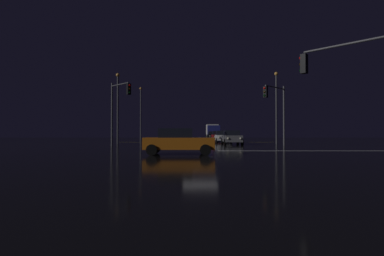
{
  "coord_description": "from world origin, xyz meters",
  "views": [
    {
      "loc": [
        -0.6,
        -21.75,
        1.31
      ],
      "look_at": [
        -0.59,
        11.96,
        1.84
      ],
      "focal_mm": 28.1,
      "sensor_mm": 36.0,
      "label": 1
    }
  ],
  "objects_px": {
    "streetlamp_left_near": "(118,103)",
    "sedan_white": "(222,137)",
    "sedan_black": "(213,135)",
    "box_truck": "(212,131)",
    "sedan_orange_crossing": "(178,141)",
    "sedan_blue": "(218,136)",
    "sedan_red": "(218,136)",
    "traffic_signal_se": "(356,74)",
    "streetlamp_right_near": "(276,102)",
    "sedan_gray": "(232,137)",
    "streetlamp_left_far": "(141,110)",
    "traffic_signal_nw": "(119,102)",
    "traffic_signal_ne": "(276,104)"
  },
  "relations": [
    {
      "from": "streetlamp_right_near",
      "to": "sedan_blue",
      "type": "bearing_deg",
      "value": 109.47
    },
    {
      "from": "streetlamp_left_far",
      "to": "sedan_gray",
      "type": "bearing_deg",
      "value": -54.37
    },
    {
      "from": "sedan_black",
      "to": "traffic_signal_ne",
      "type": "height_order",
      "value": "traffic_signal_ne"
    },
    {
      "from": "sedan_black",
      "to": "traffic_signal_ne",
      "type": "relative_size",
      "value": 0.71
    },
    {
      "from": "sedan_red",
      "to": "sedan_orange_crossing",
      "type": "relative_size",
      "value": 1.0
    },
    {
      "from": "sedan_white",
      "to": "sedan_orange_crossing",
      "type": "distance_m",
      "value": 22.07
    },
    {
      "from": "box_truck",
      "to": "sedan_orange_crossing",
      "type": "height_order",
      "value": "box_truck"
    },
    {
      "from": "traffic_signal_se",
      "to": "traffic_signal_nw",
      "type": "xyz_separation_m",
      "value": [
        -15.18,
        15.18,
        0.16
      ]
    },
    {
      "from": "sedan_white",
      "to": "sedan_orange_crossing",
      "type": "relative_size",
      "value": 1.0
    },
    {
      "from": "sedan_red",
      "to": "streetlamp_right_near",
      "type": "height_order",
      "value": "streetlamp_right_near"
    },
    {
      "from": "traffic_signal_ne",
      "to": "traffic_signal_nw",
      "type": "height_order",
      "value": "traffic_signal_nw"
    },
    {
      "from": "sedan_black",
      "to": "traffic_signal_se",
      "type": "distance_m",
      "value": 42.83
    },
    {
      "from": "traffic_signal_se",
      "to": "streetlamp_left_far",
      "type": "height_order",
      "value": "streetlamp_left_far"
    },
    {
      "from": "traffic_signal_ne",
      "to": "streetlamp_right_near",
      "type": "bearing_deg",
      "value": 74.21
    },
    {
      "from": "sedan_blue",
      "to": "traffic_signal_nw",
      "type": "distance_m",
      "value": 25.17
    },
    {
      "from": "traffic_signal_se",
      "to": "streetlamp_right_near",
      "type": "bearing_deg",
      "value": 84.29
    },
    {
      "from": "box_truck",
      "to": "streetlamp_left_far",
      "type": "distance_m",
      "value": 18.13
    },
    {
      "from": "sedan_white",
      "to": "streetlamp_left_near",
      "type": "height_order",
      "value": "streetlamp_left_near"
    },
    {
      "from": "streetlamp_right_near",
      "to": "streetlamp_left_far",
      "type": "height_order",
      "value": "streetlamp_left_far"
    },
    {
      "from": "sedan_white",
      "to": "sedan_gray",
      "type": "bearing_deg",
      "value": -86.97
    },
    {
      "from": "sedan_gray",
      "to": "streetlamp_left_near",
      "type": "bearing_deg",
      "value": 169.34
    },
    {
      "from": "traffic_signal_nw",
      "to": "sedan_black",
      "type": "bearing_deg",
      "value": 67.74
    },
    {
      "from": "box_truck",
      "to": "sedan_orange_crossing",
      "type": "distance_m",
      "value": 45.72
    },
    {
      "from": "box_truck",
      "to": "traffic_signal_se",
      "type": "bearing_deg",
      "value": -85.85
    },
    {
      "from": "traffic_signal_nw",
      "to": "streetlamp_right_near",
      "type": "bearing_deg",
      "value": 19.44
    },
    {
      "from": "sedan_orange_crossing",
      "to": "sedan_blue",
      "type": "bearing_deg",
      "value": 81.06
    },
    {
      "from": "sedan_red",
      "to": "traffic_signal_se",
      "type": "distance_m",
      "value": 31.61
    },
    {
      "from": "box_truck",
      "to": "streetlamp_left_far",
      "type": "relative_size",
      "value": 0.9
    },
    {
      "from": "box_truck",
      "to": "traffic_signal_se",
      "type": "distance_m",
      "value": 49.36
    },
    {
      "from": "traffic_signal_ne",
      "to": "streetlamp_left_near",
      "type": "relative_size",
      "value": 0.72
    },
    {
      "from": "sedan_white",
      "to": "traffic_signal_se",
      "type": "xyz_separation_m",
      "value": [
        3.88,
        -25.27,
        3.36
      ]
    },
    {
      "from": "streetlamp_right_near",
      "to": "sedan_black",
      "type": "bearing_deg",
      "value": 106.11
    },
    {
      "from": "sedan_red",
      "to": "sedan_black",
      "type": "distance_m",
      "value": 11.33
    },
    {
      "from": "sedan_gray",
      "to": "traffic_signal_ne",
      "type": "distance_m",
      "value": 6.38
    },
    {
      "from": "streetlamp_left_near",
      "to": "sedan_white",
      "type": "bearing_deg",
      "value": 17.13
    },
    {
      "from": "box_truck",
      "to": "traffic_signal_se",
      "type": "relative_size",
      "value": 1.38
    },
    {
      "from": "sedan_black",
      "to": "box_truck",
      "type": "bearing_deg",
      "value": 86.36
    },
    {
      "from": "sedan_white",
      "to": "sedan_red",
      "type": "height_order",
      "value": "same"
    },
    {
      "from": "sedan_black",
      "to": "box_truck",
      "type": "xyz_separation_m",
      "value": [
        0.42,
        6.66,
        0.91
      ]
    },
    {
      "from": "traffic_signal_ne",
      "to": "sedan_gray",
      "type": "bearing_deg",
      "value": 135.87
    },
    {
      "from": "traffic_signal_se",
      "to": "sedan_red",
      "type": "bearing_deg",
      "value": 97.25
    },
    {
      "from": "sedan_blue",
      "to": "streetlamp_left_far",
      "type": "bearing_deg",
      "value": 179.56
    },
    {
      "from": "box_truck",
      "to": "traffic_signal_nw",
      "type": "height_order",
      "value": "traffic_signal_nw"
    },
    {
      "from": "sedan_blue",
      "to": "streetlamp_left_near",
      "type": "relative_size",
      "value": 0.51
    },
    {
      "from": "sedan_gray",
      "to": "sedan_blue",
      "type": "relative_size",
      "value": 1.0
    },
    {
      "from": "streetlamp_right_near",
      "to": "streetlamp_left_near",
      "type": "xyz_separation_m",
      "value": [
        -18.92,
        0.0,
        -0.07
      ]
    },
    {
      "from": "traffic_signal_nw",
      "to": "streetlamp_left_far",
      "type": "relative_size",
      "value": 0.69
    },
    {
      "from": "streetlamp_left_near",
      "to": "streetlamp_right_near",
      "type": "bearing_deg",
      "value": 0.0
    },
    {
      "from": "sedan_gray",
      "to": "streetlamp_right_near",
      "type": "distance_m",
      "value": 7.47
    },
    {
      "from": "sedan_black",
      "to": "box_truck",
      "type": "relative_size",
      "value": 0.52
    }
  ]
}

